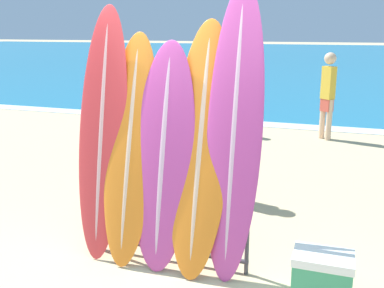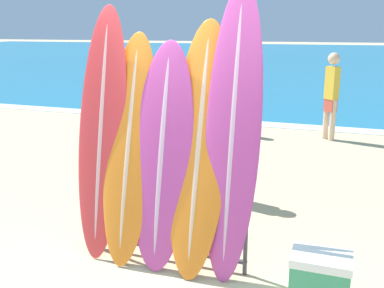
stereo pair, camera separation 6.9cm
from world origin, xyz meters
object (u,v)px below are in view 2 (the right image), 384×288
(surfboard_slot_0, at_px, (102,133))
(person_mid_beach, at_px, (166,118))
(person_near_water, at_px, (331,93))
(surfboard_slot_4, at_px, (233,135))
(person_far_left, at_px, (198,124))
(person_far_right, at_px, (219,92))
(surfboard_rack, at_px, (164,211))
(surfboard_slot_1, at_px, (129,149))
(cooler_box, at_px, (320,277))
(surfboard_slot_2, at_px, (162,157))
(surfboard_slot_3, at_px, (199,149))

(surfboard_slot_0, bearing_deg, person_mid_beach, 100.51)
(surfboard_slot_0, bearing_deg, person_near_water, 71.89)
(surfboard_slot_4, relative_size, person_far_left, 1.46)
(surfboard_slot_0, distance_m, person_far_left, 1.88)
(person_mid_beach, xyz_separation_m, person_far_right, (0.07, 2.80, 0.08))
(surfboard_slot_0, distance_m, person_mid_beach, 2.86)
(surfboard_slot_4, xyz_separation_m, person_mid_beach, (-1.82, 2.77, -0.49))
(surfboard_slot_0, xyz_separation_m, surfboard_slot_4, (1.31, 0.01, 0.09))
(surfboard_rack, bearing_deg, person_far_right, 101.14)
(surfboard_slot_1, xyz_separation_m, person_far_right, (-0.76, 5.60, -0.20))
(surfboard_slot_4, height_order, person_near_water, surfboard_slot_4)
(surfboard_slot_1, xyz_separation_m, person_near_water, (1.56, 5.73, -0.14))
(surfboard_slot_0, height_order, person_near_water, surfboard_slot_0)
(person_far_right, bearing_deg, person_far_left, -161.59)
(surfboard_slot_1, distance_m, person_near_water, 5.95)
(surfboard_rack, bearing_deg, surfboard_slot_1, 179.70)
(surfboard_slot_0, height_order, surfboard_slot_1, surfboard_slot_0)
(person_far_left, bearing_deg, cooler_box, -164.86)
(surfboard_rack, distance_m, person_far_right, 5.73)
(surfboard_slot_4, relative_size, person_near_water, 1.49)
(surfboard_slot_2, bearing_deg, surfboard_slot_0, 176.64)
(surfboard_slot_3, distance_m, person_near_water, 5.78)
(surfboard_slot_0, xyz_separation_m, person_mid_beach, (-0.52, 2.78, -0.40))
(person_mid_beach, height_order, person_far_right, person_far_right)
(cooler_box, bearing_deg, surfboard_slot_3, 170.17)
(surfboard_slot_0, distance_m, cooler_box, 2.38)
(person_near_water, height_order, person_far_right, person_near_water)
(surfboard_slot_1, xyz_separation_m, surfboard_slot_4, (1.00, 0.04, 0.21))
(surfboard_slot_4, height_order, person_mid_beach, surfboard_slot_4)
(surfboard_slot_2, distance_m, surfboard_slot_3, 0.36)
(surfboard_slot_3, bearing_deg, surfboard_slot_0, -179.89)
(person_far_left, xyz_separation_m, person_far_right, (-0.81, 3.75, -0.07))
(person_near_water, relative_size, cooler_box, 3.58)
(person_near_water, xyz_separation_m, person_mid_beach, (-2.38, -2.93, -0.14))
(surfboard_rack, relative_size, surfboard_slot_4, 0.63)
(surfboard_slot_4, distance_m, cooler_box, 1.40)
(surfboard_slot_3, distance_m, cooler_box, 1.50)
(surfboard_slot_2, bearing_deg, surfboard_slot_3, 6.64)
(surfboard_slot_1, bearing_deg, person_far_left, 88.43)
(person_mid_beach, height_order, person_far_left, person_far_left)
(person_mid_beach, bearing_deg, cooler_box, 5.64)
(surfboard_slot_3, bearing_deg, surfboard_slot_4, 2.43)
(person_mid_beach, bearing_deg, person_far_left, 6.48)
(surfboard_slot_4, height_order, person_far_right, surfboard_slot_4)
(surfboard_rack, height_order, person_near_water, person_near_water)
(surfboard_slot_2, xyz_separation_m, cooler_box, (1.49, -0.16, -0.86))
(surfboard_slot_3, relative_size, person_far_left, 1.29)
(surfboard_rack, distance_m, surfboard_slot_4, 1.03)
(surfboard_rack, relative_size, surfboard_slot_1, 0.75)
(surfboard_slot_3, bearing_deg, cooler_box, -9.83)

